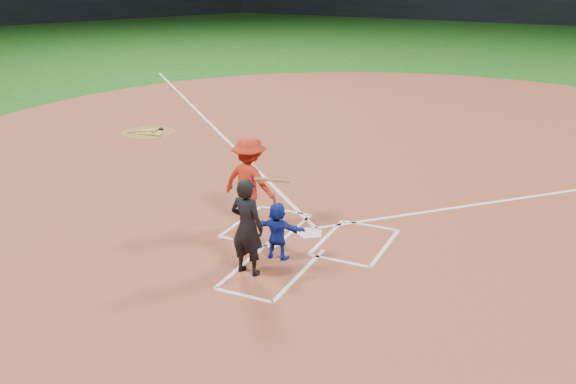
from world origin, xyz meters
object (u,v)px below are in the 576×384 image
at_px(on_deck_circle, 148,132).
at_px(catcher, 277,231).
at_px(home_plate, 310,233).
at_px(batter_at_plate, 250,182).
at_px(umpire, 247,227).

bearing_deg(on_deck_circle, catcher, -39.65).
bearing_deg(catcher, on_deck_circle, -43.33).
relative_size(home_plate, on_deck_circle, 0.35).
bearing_deg(batter_at_plate, home_plate, 5.53).
xyz_separation_m(catcher, umpire, (-0.22, -0.75, 0.33)).
relative_size(home_plate, batter_at_plate, 0.31).
bearing_deg(home_plate, batter_at_plate, 5.53).
relative_size(catcher, umpire, 0.63).
height_order(on_deck_circle, batter_at_plate, batter_at_plate).
distance_m(on_deck_circle, catcher, 10.07).
relative_size(umpire, batter_at_plate, 0.92).
bearing_deg(umpire, home_plate, -93.12).
xyz_separation_m(home_plate, batter_at_plate, (-1.30, -0.13, 0.94)).
xyz_separation_m(home_plate, umpire, (-0.32, -2.03, 0.87)).
bearing_deg(home_plate, umpire, 80.93).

